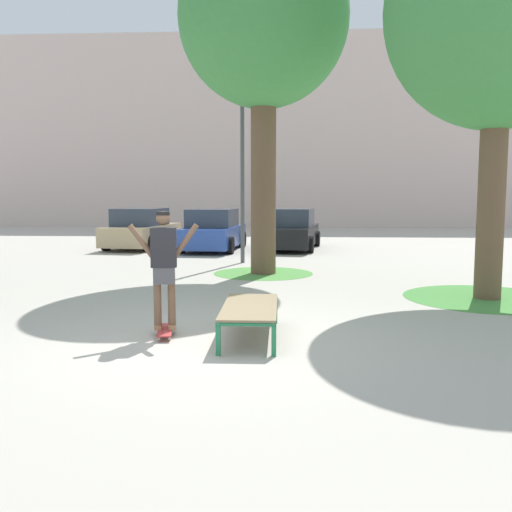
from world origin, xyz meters
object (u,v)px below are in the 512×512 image
at_px(car_tan, 142,230).
at_px(light_post, 242,132).
at_px(car_blue, 213,231).
at_px(skateboard, 165,330).
at_px(car_black, 291,231).
at_px(tree_mid_back, 264,21).
at_px(skate_box, 250,309).
at_px(tree_near_right, 500,10).
at_px(skater, 164,262).

distance_m(car_tan, light_post, 6.85).
bearing_deg(car_blue, light_post, -69.87).
relative_size(skateboard, car_black, 0.19).
distance_m(skateboard, light_post, 9.53).
height_order(skateboard, tree_mid_back, tree_mid_back).
bearing_deg(skate_box, car_black, 87.23).
relative_size(car_tan, light_post, 0.75).
distance_m(tree_near_right, car_tan, 14.47).
xyz_separation_m(skateboard, skater, (-0.00, 0.00, 0.99)).
xyz_separation_m(car_black, light_post, (-1.44, -4.26, 3.13)).
bearing_deg(tree_near_right, car_black, 111.22).
xyz_separation_m(car_blue, car_black, (2.81, 0.53, 0.00)).
xyz_separation_m(skate_box, tree_mid_back, (-0.10, 6.54, 5.84)).
bearing_deg(skateboard, skate_box, -1.68).
relative_size(skater, car_blue, 0.39).
xyz_separation_m(tree_mid_back, car_blue, (-2.08, 5.99, -5.56)).
distance_m(tree_near_right, car_black, 11.48).
distance_m(tree_near_right, light_post, 7.76).
relative_size(car_blue, light_post, 0.74).
distance_m(car_tan, car_blue, 2.90).
relative_size(car_blue, car_black, 0.98).
bearing_deg(car_black, tree_near_right, -68.78).
height_order(skateboard, tree_near_right, tree_near_right).
bearing_deg(tree_mid_back, light_post, 107.54).
bearing_deg(car_black, car_blue, -169.40).
height_order(tree_near_right, car_tan, tree_near_right).
height_order(car_black, light_post, light_post).
distance_m(car_black, light_post, 5.48).
bearing_deg(skater, car_black, 81.88).
xyz_separation_m(skater, light_post, (0.41, 8.75, 2.75)).
height_order(tree_near_right, car_blue, tree_near_right).
bearing_deg(skateboard, skater, 99.48).
bearing_deg(car_tan, car_black, -1.67).
bearing_deg(car_black, car_tan, 178.33).
distance_m(skater, car_blue, 12.53).
bearing_deg(car_black, tree_mid_back, -96.41).
height_order(skater, car_tan, skater).
distance_m(skateboard, car_tan, 13.72).
height_order(car_tan, car_black, same).
xyz_separation_m(skateboard, light_post, (0.41, 8.76, 3.75)).
height_order(skate_box, car_black, car_black).
bearing_deg(tree_near_right, car_blue, 125.56).
height_order(tree_near_right, tree_mid_back, tree_mid_back).
bearing_deg(tree_near_right, car_tan, 133.50).
bearing_deg(skater, skateboard, -80.52).
height_order(skateboard, car_black, car_black).
distance_m(skateboard, car_blue, 12.54).
bearing_deg(skateboard, light_post, 87.30).
bearing_deg(car_black, light_post, -108.72).
bearing_deg(light_post, skate_box, -84.72).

